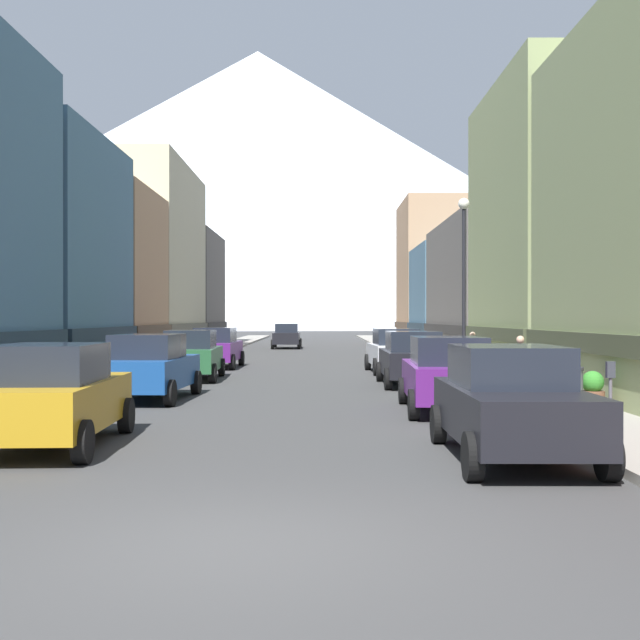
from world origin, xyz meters
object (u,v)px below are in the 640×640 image
at_px(car_right_3, 398,350).
at_px(parking_meter_near, 614,389).
at_px(trash_bin_right, 574,389).
at_px(streetlamp_right, 467,262).
at_px(car_left_1, 153,367).
at_px(potted_plant_1, 550,378).
at_px(car_left_3, 219,347).
at_px(pedestrian_0, 524,367).
at_px(car_left_2, 195,355).
at_px(potted_plant_0, 596,391).
at_px(car_left_0, 56,395).
at_px(pedestrian_1, 476,356).
at_px(car_driving_0, 290,336).
at_px(car_right_1, 451,374).
at_px(car_right_2, 415,358).
at_px(car_right_0, 515,402).

height_order(car_right_3, parking_meter_near, car_right_3).
bearing_deg(trash_bin_right, parking_meter_near, -98.28).
bearing_deg(streetlamp_right, car_left_1, -157.74).
height_order(parking_meter_near, potted_plant_1, parking_meter_near).
bearing_deg(car_left_1, car_left_3, 89.99).
bearing_deg(pedestrian_0, car_left_3, 126.59).
distance_m(car_left_2, car_right_3, 8.41).
height_order(potted_plant_0, potted_plant_1, potted_plant_0).
relative_size(car_left_0, potted_plant_0, 5.17).
distance_m(car_left_0, pedestrian_1, 17.97).
xyz_separation_m(car_driving_0, potted_plant_1, (8.60, -35.59, -0.34)).
xyz_separation_m(car_left_0, car_left_1, (-0.01, 7.90, 0.00)).
xyz_separation_m(car_right_1, car_driving_0, (-5.40, 38.67, 0.00)).
bearing_deg(car_right_1, car_left_3, 114.80).
bearing_deg(car_right_2, car_left_0, -121.46).
xyz_separation_m(car_left_3, car_driving_0, (2.20, 22.22, 0.00)).
bearing_deg(pedestrian_0, pedestrian_1, 90.00).
height_order(car_left_2, trash_bin_right, car_left_2).
height_order(parking_meter_near, pedestrian_1, pedestrian_1).
bearing_deg(car_right_0, car_left_3, 108.48).
relative_size(potted_plant_1, pedestrian_1, 0.49).
bearing_deg(car_right_3, car_right_2, -90.02).
bearing_deg(parking_meter_near, car_right_0, -151.29).
bearing_deg(car_left_1, trash_bin_right, -20.61).
xyz_separation_m(car_left_0, car_right_2, (7.60, 12.42, 0.00)).
bearing_deg(car_right_3, trash_bin_right, -79.97).
bearing_deg(streetlamp_right, pedestrian_0, -75.79).
xyz_separation_m(car_driving_0, streetlamp_right, (6.95, -32.21, 3.09)).
height_order(car_driving_0, potted_plant_1, car_driving_0).
height_order(trash_bin_right, potted_plant_0, trash_bin_right).
height_order(car_right_0, pedestrian_1, car_right_0).
xyz_separation_m(car_left_2, car_driving_0, (2.20, 28.98, 0.00)).
bearing_deg(car_left_2, car_right_0, -64.58).
relative_size(parking_meter_near, potted_plant_0, 1.54).
distance_m(car_left_3, car_right_0, 23.98).
bearing_deg(pedestrian_0, car_right_1, -130.12).
height_order(car_right_0, pedestrian_0, car_right_0).
bearing_deg(car_left_0, car_left_3, 90.01).
relative_size(car_right_1, trash_bin_right, 4.55).
relative_size(car_left_3, parking_meter_near, 3.34).
xyz_separation_m(parking_meter_near, pedestrian_1, (0.50, 14.94, -0.15)).
bearing_deg(pedestrian_1, car_driving_0, 105.17).
relative_size(car_right_0, trash_bin_right, 4.50).
bearing_deg(car_right_1, car_right_0, -89.98).
bearing_deg(car_left_3, trash_bin_right, -59.95).
distance_m(car_right_1, potted_plant_0, 3.29).
bearing_deg(car_left_0, car_left_2, 90.00).
xyz_separation_m(car_left_1, car_right_2, (7.60, 4.52, 0.00)).
bearing_deg(car_right_2, car_right_1, -90.02).
bearing_deg(car_left_2, car_driving_0, 85.66).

